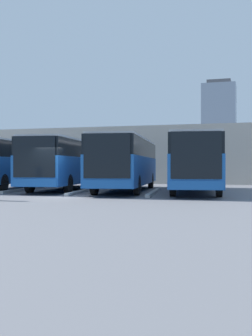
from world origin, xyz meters
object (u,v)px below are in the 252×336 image
bus_0 (195,162)px  bus_1 (126,162)px  bus_2 (68,162)px  bus_3 (11,162)px

bus_0 → bus_1: (4.20, 0.10, 0.00)m
bus_0 → bus_2: size_ratio=1.00×
bus_3 → bus_2: bearing=173.3°
bus_2 → bus_1: bearing=164.1°
bus_3 → bus_1: bearing=168.7°
bus_0 → bus_2: (8.40, -0.52, 0.00)m
bus_0 → bus_3: size_ratio=1.00×
bus_1 → bus_3: bearing=-11.3°
bus_1 → bus_2: same height
bus_1 → bus_2: bearing=-15.9°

